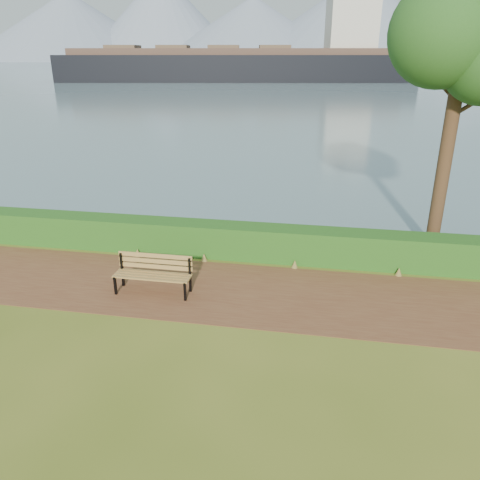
# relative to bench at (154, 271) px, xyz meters

# --- Properties ---
(ground) EXTENTS (140.00, 140.00, 0.00)m
(ground) POSITION_rel_bench_xyz_m (1.90, 0.04, -0.57)
(ground) COLOR #51611B
(ground) RESTS_ON ground
(path) EXTENTS (40.00, 3.40, 0.01)m
(path) POSITION_rel_bench_xyz_m (1.90, 0.34, -0.57)
(path) COLOR brown
(path) RESTS_ON ground
(hedge) EXTENTS (32.00, 0.85, 1.00)m
(hedge) POSITION_rel_bench_xyz_m (1.90, 2.64, -0.07)
(hedge) COLOR #1D4814
(hedge) RESTS_ON ground
(water) EXTENTS (700.00, 510.00, 0.00)m
(water) POSITION_rel_bench_xyz_m (1.90, 260.04, -0.57)
(water) COLOR #45626F
(water) RESTS_ON ground
(mountains) EXTENTS (585.00, 190.00, 70.00)m
(mountains) POSITION_rel_bench_xyz_m (-7.28, 406.09, 27.12)
(mountains) COLOR slate
(mountains) RESTS_ON ground
(bench) EXTENTS (1.99, 0.59, 1.00)m
(bench) POSITION_rel_bench_xyz_m (0.00, 0.00, 0.00)
(bench) COLOR black
(bench) RESTS_ON ground
(tree) EXTENTS (4.16, 3.82, 8.70)m
(tree) POSITION_rel_bench_xyz_m (7.67, 4.29, 5.89)
(tree) COLOR #342115
(tree) RESTS_ON ground
(cargo_ship) EXTENTS (77.77, 24.71, 23.32)m
(cargo_ship) POSITION_rel_bench_xyz_m (-13.38, 97.69, 2.90)
(cargo_ship) COLOR black
(cargo_ship) RESTS_ON ground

